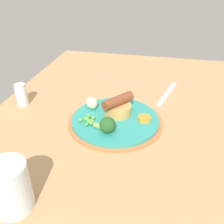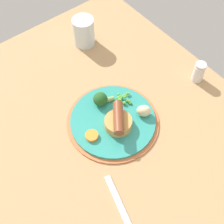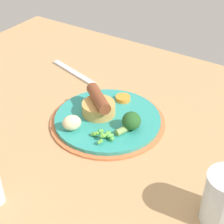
# 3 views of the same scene
# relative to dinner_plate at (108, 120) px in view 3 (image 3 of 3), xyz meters

# --- Properties ---
(dining_table) EXTENTS (1.10, 0.80, 0.03)m
(dining_table) POSITION_rel_dinner_plate_xyz_m (0.05, -0.02, -0.02)
(dining_table) COLOR tan
(dining_table) RESTS_ON ground
(dinner_plate) EXTENTS (0.27, 0.27, 0.01)m
(dinner_plate) POSITION_rel_dinner_plate_xyz_m (0.00, 0.00, 0.00)
(dinner_plate) COLOR #CC6B3D
(dinner_plate) RESTS_ON dining_table
(sausage_pudding) EXTENTS (0.10, 0.08, 0.06)m
(sausage_pudding) POSITION_rel_dinner_plate_xyz_m (0.03, -0.00, 0.03)
(sausage_pudding) COLOR tan
(sausage_pudding) RESTS_ON dinner_plate
(pea_pile) EXTENTS (0.05, 0.05, 0.02)m
(pea_pile) POSITION_rel_dinner_plate_xyz_m (-0.03, 0.07, 0.02)
(pea_pile) COLOR #66B53A
(pea_pile) RESTS_ON dinner_plate
(broccoli_floret_near) EXTENTS (0.04, 0.06, 0.04)m
(broccoli_floret_near) POSITION_rel_dinner_plate_xyz_m (-0.07, 0.01, 0.03)
(broccoli_floret_near) COLOR #235623
(broccoli_floret_near) RESTS_ON dinner_plate
(potato_chunk_0) EXTENTS (0.05, 0.05, 0.04)m
(potato_chunk_0) POSITION_rel_dinner_plate_xyz_m (0.04, 0.08, 0.03)
(potato_chunk_0) COLOR beige
(potato_chunk_0) RESTS_ON dinner_plate
(carrot_slice_0) EXTENTS (0.05, 0.05, 0.01)m
(carrot_slice_0) POSITION_rel_dinner_plate_xyz_m (0.01, -0.08, 0.01)
(carrot_slice_0) COLOR orange
(carrot_slice_0) RESTS_ON dinner_plate
(fork) EXTENTS (0.18, 0.06, 0.01)m
(fork) POSITION_rel_dinner_plate_xyz_m (0.21, -0.14, -0.00)
(fork) COLOR silver
(fork) RESTS_ON dining_table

